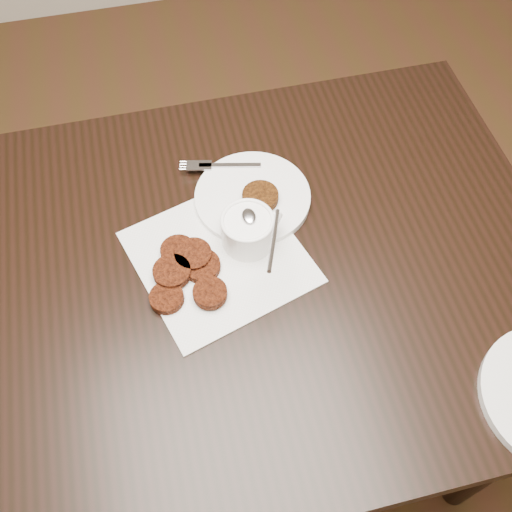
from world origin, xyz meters
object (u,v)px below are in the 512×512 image
(napkin, at_px, (219,257))
(sauce_ramekin, at_px, (247,219))
(table, at_px, (204,366))
(plate_with_patty, at_px, (253,195))

(napkin, bearing_deg, sauce_ramekin, 20.52)
(napkin, relative_size, sauce_ramekin, 2.12)
(table, relative_size, plate_with_patty, 6.13)
(napkin, xyz_separation_m, plate_with_patty, (0.08, 0.11, 0.01))
(napkin, distance_m, sauce_ramekin, 0.09)
(napkin, height_order, sauce_ramekin, sauce_ramekin)
(table, xyz_separation_m, plate_with_patty, (0.14, 0.14, 0.39))
(napkin, height_order, plate_with_patty, plate_with_patty)
(sauce_ramekin, bearing_deg, plate_with_patty, 71.65)
(table, bearing_deg, sauce_ramekin, 23.00)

